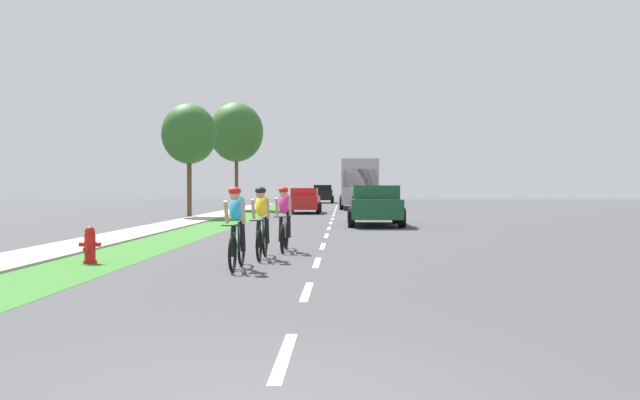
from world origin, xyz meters
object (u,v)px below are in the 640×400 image
Objects in this scene: suv_black at (323,193)px; street_tree_near at (189,134)px; cyclist_distant at (284,218)px; pickup_dark_green at (375,205)px; fire_hydrant_red at (90,245)px; sedan_red at (304,200)px; street_tree_far at (236,132)px; bus_silver at (358,182)px; cyclist_lead at (237,227)px; cyclist_trailing at (262,222)px.

street_tree_near is at bearing -100.84° from suv_black.
cyclist_distant is at bearing -69.57° from street_tree_near.
fire_hydrant_red is at bearing -115.78° from pickup_dark_green.
fire_hydrant_red is at bearing -96.25° from sedan_red.
street_tree_far is (-5.32, -20.30, 4.40)m from suv_black.
bus_silver reaches higher than pickup_dark_green.
pickup_dark_green reaches higher than sedan_red.
street_tree_near is (-6.58, 17.65, 3.52)m from cyclist_distant.
pickup_dark_green is 0.69× the size of street_tree_far.
cyclist_distant is at bearing -78.30° from street_tree_far.
sedan_red is (-3.65, 12.63, -0.06)m from pickup_dark_green.
bus_silver reaches higher than cyclist_lead.
street_tree_near is (-9.32, 6.87, 3.50)m from pickup_dark_green.
cyclist_trailing is 1.72m from cyclist_distant.
street_tree_near is (-5.98, -31.22, 3.38)m from suv_black.
street_tree_far is (-2.14, 31.28, 4.97)m from fire_hydrant_red.
street_tree_near reaches higher than cyclist_distant.
street_tree_near is (-5.98, 21.15, 3.52)m from cyclist_lead.
street_tree_far is (-5.92, 28.57, 4.53)m from cyclist_distant.
cyclist_trailing is at bearing -72.13° from street_tree_near.
street_tree_near reaches higher than cyclist_lead.
cyclist_trailing is at bearing -79.56° from street_tree_far.
fire_hydrant_red is 0.44× the size of cyclist_distant.
bus_silver reaches higher than cyclist_distant.
street_tree_far is at bearing 86.54° from street_tree_near.
suv_black is (-3.17, 15.88, -1.03)m from bus_silver.
cyclist_lead is at bearing -90.00° from suv_black.
pickup_dark_green is at bearing 64.22° from fire_hydrant_red.
sedan_red is 0.37× the size of bus_silver.
cyclist_trailing is 0.23× the size of street_tree_far.
pickup_dark_green is at bearing -73.86° from sedan_red.
cyclist_distant is at bearing -89.30° from suv_black.
pickup_dark_green is 38.23m from suv_black.
suv_black reaches higher than cyclist_lead.
suv_black is 0.79× the size of street_tree_near.
cyclist_distant is at bearing -104.27° from pickup_dark_green.
bus_silver reaches higher than suv_black.
cyclist_distant is 33.11m from bus_silver.
cyclist_distant is (3.77, 2.70, 0.44)m from fire_hydrant_red.
cyclist_lead is 32.82m from street_tree_far.
bus_silver is at bearing 27.48° from street_tree_far.
bus_silver is at bearing 85.54° from cyclist_distant.
fire_hydrant_red is 0.10× the size of street_tree_far.
fire_hydrant_red is at bearing -144.36° from cyclist_distant.
cyclist_lead and cyclist_distant have the same top height.
fire_hydrant_red is 0.16× the size of suv_black.
street_tree_near is 0.80× the size of street_tree_far.
sedan_red is at bearing -45.87° from street_tree_far.
pickup_dark_green is 12.10m from street_tree_near.
cyclist_trailing is 12.85m from pickup_dark_green.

